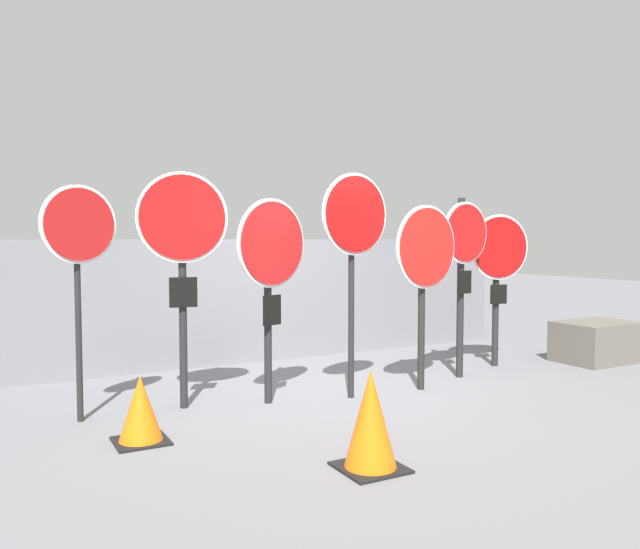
{
  "coord_description": "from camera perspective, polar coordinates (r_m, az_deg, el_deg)",
  "views": [
    {
      "loc": [
        -3.43,
        -5.84,
        1.71
      ],
      "look_at": [
        -0.26,
        0.0,
        1.33
      ],
      "focal_mm": 35.0,
      "sensor_mm": 36.0,
      "label": 1
    }
  ],
  "objects": [
    {
      "name": "ground_plane",
      "position": [
        6.99,
        1.88,
        -10.87
      ],
      "size": [
        40.0,
        40.0,
        0.0
      ],
      "primitive_type": "plane",
      "color": "slate"
    },
    {
      "name": "fence_back",
      "position": [
        8.74,
        -5.25,
        -2.37
      ],
      "size": [
        8.11,
        0.12,
        1.7
      ],
      "color": "slate",
      "rests_on": "ground"
    },
    {
      "name": "stop_sign_0",
      "position": [
        6.13,
        -21.18,
        2.68
      ],
      "size": [
        0.7,
        0.26,
        2.21
      ],
      "rotation": [
        0.0,
        0.0,
        0.32
      ],
      "color": "black",
      "rests_on": "ground"
    },
    {
      "name": "stop_sign_1",
      "position": [
        6.32,
        -12.46,
        2.99
      ],
      "size": [
        0.89,
        0.21,
        2.37
      ],
      "rotation": [
        0.0,
        0.0,
        -0.18
      ],
      "color": "black",
      "rests_on": "ground"
    },
    {
      "name": "stop_sign_2",
      "position": [
        6.4,
        -4.49,
        1.29
      ],
      "size": [
        0.87,
        0.33,
        2.12
      ],
      "rotation": [
        0.0,
        0.0,
        0.33
      ],
      "color": "black",
      "rests_on": "ground"
    },
    {
      "name": "stop_sign_3",
      "position": [
        6.6,
        3.18,
        3.9
      ],
      "size": [
        0.86,
        0.18,
        2.4
      ],
      "rotation": [
        0.0,
        0.0,
        0.15
      ],
      "color": "black",
      "rests_on": "ground"
    },
    {
      "name": "stop_sign_4",
      "position": [
        7.06,
        9.63,
        1.29
      ],
      "size": [
        0.92,
        0.21,
        2.08
      ],
      "rotation": [
        0.0,
        0.0,
        0.17
      ],
      "color": "black",
      "rests_on": "ground"
    },
    {
      "name": "stop_sign_5",
      "position": [
        7.8,
        13.01,
        1.68
      ],
      "size": [
        0.75,
        0.19,
        2.21
      ],
      "rotation": [
        0.0,
        0.0,
        0.13
      ],
      "color": "black",
      "rests_on": "ground"
    },
    {
      "name": "stop_sign_6",
      "position": [
        8.6,
        16.01,
        1.09
      ],
      "size": [
        0.85,
        0.21,
        2.03
      ],
      "rotation": [
        0.0,
        0.0,
        -0.19
      ],
      "color": "black",
      "rests_on": "ground"
    },
    {
      "name": "traffic_cone_0",
      "position": [
        4.75,
        4.64,
        -13.11
      ],
      "size": [
        0.47,
        0.47,
        0.75
      ],
      "color": "black",
      "rests_on": "ground"
    },
    {
      "name": "traffic_cone_1",
      "position": [
        5.55,
        -16.09,
        -11.76
      ],
      "size": [
        0.44,
        0.44,
        0.57
      ],
      "color": "black",
      "rests_on": "ground"
    },
    {
      "name": "storage_crate",
      "position": [
        9.53,
        23.97,
        -5.64
      ],
      "size": [
        1.08,
        0.78,
        0.56
      ],
      "color": "#605B51",
      "rests_on": "ground"
    }
  ]
}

